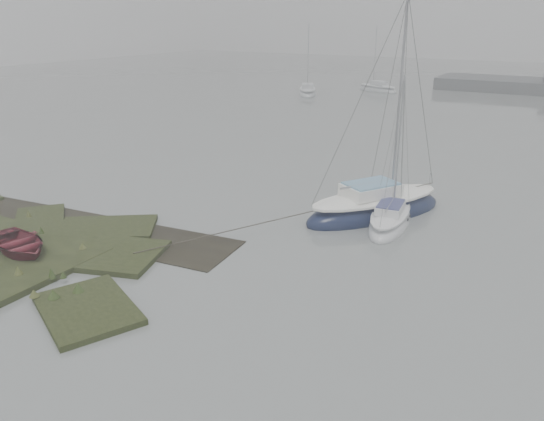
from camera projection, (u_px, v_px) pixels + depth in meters
The scene contains 6 objects.
ground at pixel (392, 133), 41.17m from camera, with size 160.00×160.00×0.00m, color slate.
sailboat_main at pixel (375, 208), 24.02m from camera, with size 5.80×7.39×10.19m.
sailboat_white at pixel (390, 220), 22.96m from camera, with size 2.18×4.97×6.79m.
sailboat_far_a at pixel (308, 92), 61.23m from camera, with size 4.43×6.14×8.34m.
sailboat_far_c at pixel (378, 89), 63.91m from camera, with size 6.01×4.01×8.09m.
dinghy at pixel (18, 243), 19.74m from camera, with size 2.30×3.22×0.67m, color maroon.
Camera 1 is at (12.52, -9.87, 8.49)m, focal length 35.00 mm.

